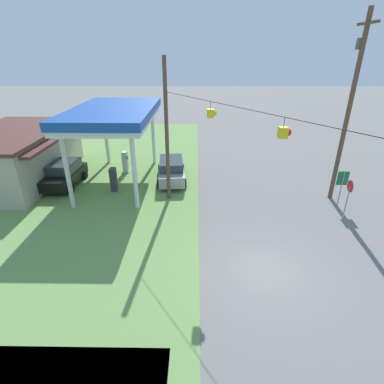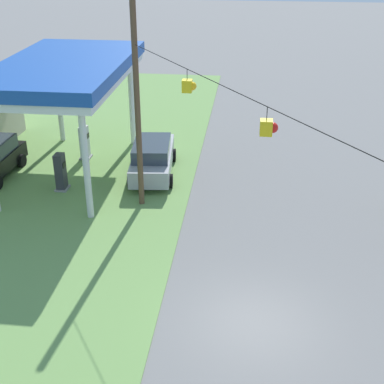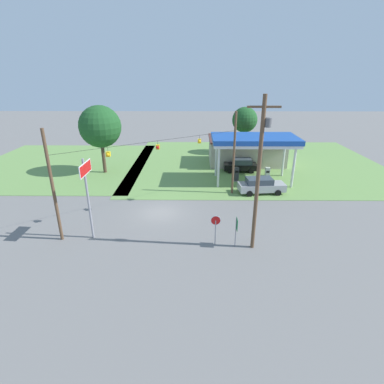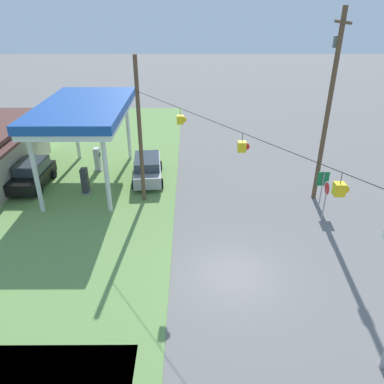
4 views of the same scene
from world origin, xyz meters
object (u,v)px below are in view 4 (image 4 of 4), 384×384
car_at_pumps_front (147,167)px  stop_sign_roadside (326,193)px  car_at_pumps_rear (32,174)px  route_sign (323,183)px  utility_pole_main (329,102)px  gas_station_canopy (84,111)px  fuel_pump_far (98,160)px  fuel_pump_near (85,182)px

car_at_pumps_front → stop_sign_roadside: 12.20m
car_at_pumps_rear → stop_sign_roadside: size_ratio=1.76×
route_sign → utility_pole_main: size_ratio=0.21×
car_at_pumps_front → utility_pole_main: 12.65m
gas_station_canopy → fuel_pump_far: 4.61m
gas_station_canopy → route_sign: size_ratio=4.15×
gas_station_canopy → car_at_pumps_rear: (-0.79, 3.88, -4.14)m
stop_sign_roadside → route_sign: (1.55, -0.29, -0.10)m
fuel_pump_near → stop_sign_roadside: size_ratio=0.72×
car_at_pumps_front → route_sign: route_sign is taller
fuel_pump_near → utility_pole_main: size_ratio=0.16×
fuel_pump_far → car_at_pumps_rear: (-2.68, 3.88, 0.07)m
fuel_pump_near → route_sign: route_sign is taller
gas_station_canopy → fuel_pump_near: (-1.88, -0.00, -4.21)m
car_at_pumps_rear → utility_pole_main: (-1.73, -18.88, 5.35)m
fuel_pump_near → car_at_pumps_rear: bearing=74.3°
stop_sign_roadside → utility_pole_main: size_ratio=0.22×
car_at_pumps_rear → stop_sign_roadside: 19.10m
car_at_pumps_rear → utility_pole_main: utility_pole_main is taller
gas_station_canopy → stop_sign_roadside: size_ratio=3.99×
fuel_pump_far → stop_sign_roadside: stop_sign_roadside is taller
fuel_pump_far → route_sign: 16.01m
fuel_pump_far → stop_sign_roadside: (-7.29, -14.63, 0.96)m
gas_station_canopy → utility_pole_main: (-2.52, -15.00, 1.21)m
car_at_pumps_front → route_sign: 11.82m
gas_station_canopy → car_at_pumps_front: bearing=-85.3°
car_at_pumps_rear → route_sign: size_ratio=1.83×
car_at_pumps_rear → route_sign: route_sign is taller
fuel_pump_near → stop_sign_roadside: 15.08m
utility_pole_main → route_sign: bearing=176.8°
fuel_pump_far → route_sign: bearing=-111.0°
fuel_pump_far → fuel_pump_near: bearing=180.0°
gas_station_canopy → utility_pole_main: bearing=-99.5°
fuel_pump_far → car_at_pumps_front: 4.19m
fuel_pump_far → route_sign: (-5.73, -14.92, 0.86)m
fuel_pump_near → fuel_pump_far: same height
gas_station_canopy → utility_pole_main: size_ratio=0.88×
fuel_pump_far → utility_pole_main: 16.54m
car_at_pumps_front → fuel_pump_far: bearing=62.7°
route_sign → gas_station_canopy: bearing=75.5°
gas_station_canopy → fuel_pump_far: (1.88, -0.00, -4.21)m
fuel_pump_near → car_at_pumps_rear: size_ratio=0.41×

